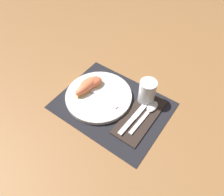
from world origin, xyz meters
TOP-DOWN VIEW (x-y plane):
  - ground_plane at (0.00, 0.00)m, footprint 3.00×3.00m
  - placemat at (0.00, 0.00)m, footprint 0.41×0.32m
  - plate at (-0.07, -0.00)m, footprint 0.26×0.26m
  - juice_glass at (0.09, 0.10)m, footprint 0.06×0.06m
  - napkin at (0.12, 0.02)m, footprint 0.10×0.24m
  - knife at (0.10, 0.01)m, footprint 0.03×0.21m
  - spoon at (0.13, 0.05)m, footprint 0.04×0.18m
  - fork at (-0.08, 0.00)m, footprint 0.19×0.04m
  - citrus_wedge_0 at (-0.12, 0.02)m, footprint 0.09×0.11m
  - citrus_wedge_1 at (-0.12, -0.00)m, footprint 0.06×0.13m

SIDE VIEW (x-z plane):
  - ground_plane at x=0.00m, z-range 0.00..0.00m
  - placemat at x=0.00m, z-range 0.00..0.00m
  - napkin at x=0.12m, z-range 0.00..0.01m
  - knife at x=0.10m, z-range 0.01..0.01m
  - spoon at x=0.13m, z-range 0.01..0.02m
  - plate at x=-0.07m, z-range 0.00..0.02m
  - fork at x=-0.08m, z-range 0.02..0.02m
  - citrus_wedge_0 at x=-0.12m, z-range 0.02..0.05m
  - citrus_wedge_1 at x=-0.12m, z-range 0.02..0.06m
  - juice_glass at x=0.09m, z-range 0.00..0.10m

